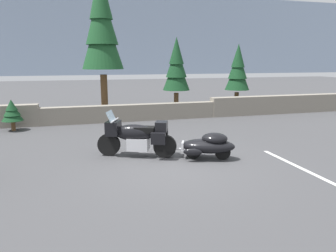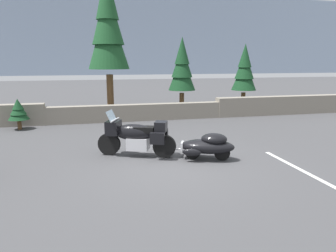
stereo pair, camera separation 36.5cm
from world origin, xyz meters
name	(u,v)px [view 1 (the left image)]	position (x,y,z in m)	size (l,w,h in m)	color
ground_plane	(171,163)	(0.00, 0.00, 0.00)	(80.00, 80.00, 0.00)	#424244
stone_guard_wall	(135,111)	(0.17, 6.42, 0.45)	(24.00, 0.55, 0.95)	gray
distant_ridgeline	(83,44)	(0.00, 96.40, 8.00)	(240.00, 80.00, 16.00)	#8C9EB7
touring_motorcycle	(136,136)	(-0.79, 0.85, 0.62)	(2.19, 1.26, 1.33)	black
car_shaped_trailer	(208,145)	(1.12, 0.06, 0.41)	(2.17, 1.22, 0.76)	black
pine_tree_tall	(101,24)	(-1.06, 8.35, 4.47)	(2.03, 2.03, 7.13)	brown
pine_tree_secondary	(238,70)	(6.01, 7.67, 2.27)	(1.31, 1.31, 3.63)	brown
pine_tree_far_right	(176,67)	(2.48, 7.48, 2.44)	(1.36, 1.36, 3.90)	brown
pine_sapling_near	(12,111)	(-4.89, 5.62, 0.78)	(0.82, 0.82, 1.25)	brown
parking_stripe_marker	(306,170)	(3.13, -1.50, 0.00)	(0.12, 3.60, 0.01)	silver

